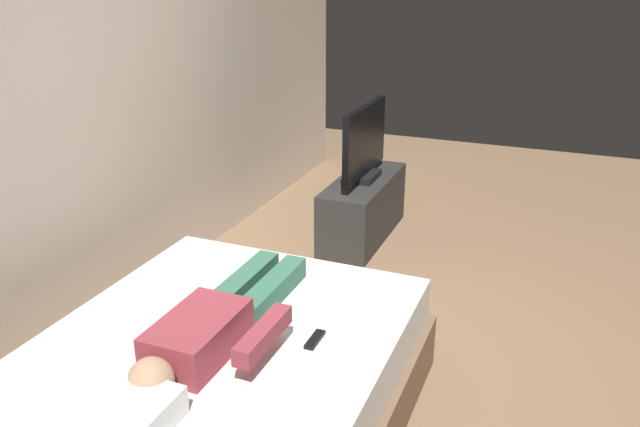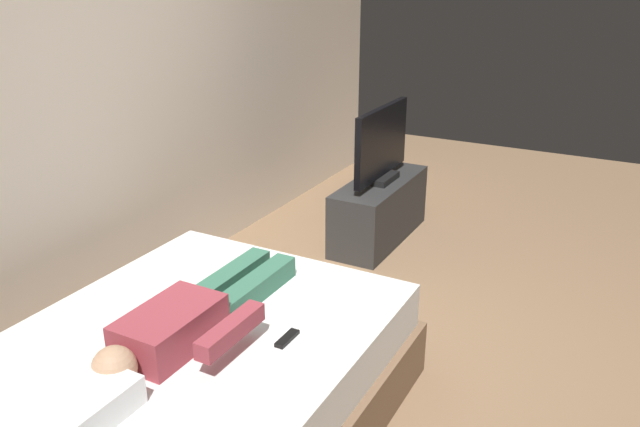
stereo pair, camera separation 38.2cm
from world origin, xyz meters
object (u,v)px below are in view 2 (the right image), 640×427
object	(u,v)px
person	(192,317)
remote	(287,338)
pillow	(64,411)
bed	(192,386)
tv_stand	(379,210)
tv	(382,146)

from	to	relation	value
person	remote	world-z (taller)	person
person	remote	size ratio (longest dim) A/B	8.40
pillow	person	bearing A→B (deg)	-1.22
pillow	person	world-z (taller)	person
bed	tv_stand	bearing A→B (deg)	3.20
tv_stand	tv	bearing A→B (deg)	-90.00
remote	tv_stand	size ratio (longest dim) A/B	0.14
bed	tv	bearing A→B (deg)	3.20
remote	tv_stand	xyz separation A→B (m)	(2.35, 0.56, -0.30)
remote	tv	xyz separation A→B (m)	(2.35, 0.56, 0.24)
bed	tv	distance (m)	2.59
person	remote	distance (m)	0.44
pillow	remote	size ratio (longest dim) A/B	3.20
person	tv	distance (m)	2.52
bed	tv_stand	world-z (taller)	bed
remote	bed	bearing A→B (deg)	113.21
person	tv_stand	world-z (taller)	person
tv_stand	bed	bearing A→B (deg)	-176.80
bed	person	world-z (taller)	person
pillow	tv_stand	distance (m)	3.24
pillow	tv_stand	world-z (taller)	pillow
pillow	tv_stand	bearing A→B (deg)	2.52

